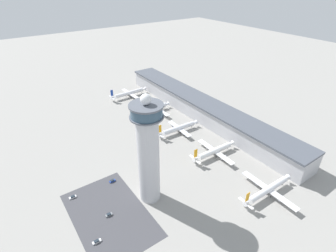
# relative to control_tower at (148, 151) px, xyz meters

# --- Properties ---
(ground_plane) EXTENTS (1000.00, 1000.00, 0.00)m
(ground_plane) POSITION_rel_control_tower_xyz_m (-62.23, 27.69, -35.77)
(ground_plane) COLOR gray
(terminal_building) EXTENTS (222.81, 25.00, 17.94)m
(terminal_building) POSITION_rel_control_tower_xyz_m (-62.23, 97.69, -26.70)
(terminal_building) COLOR #B2B2B7
(terminal_building) RESTS_ON ground
(control_tower) EXTENTS (18.48, 18.48, 70.89)m
(control_tower) POSITION_rel_control_tower_xyz_m (0.00, 0.00, 0.00)
(control_tower) COLOR #BCBCC1
(control_tower) RESTS_ON ground
(parking_lot_surface) EXTENTS (64.00, 40.00, 0.01)m
(parking_lot_surface) POSITION_rel_control_tower_xyz_m (-1.48, -27.35, -35.76)
(parking_lot_surface) COLOR #424247
(parking_lot_surface) RESTS_ON ground
(airplane_gate_alpha) EXTENTS (32.15, 44.56, 13.59)m
(airplane_gate_alpha) POSITION_rel_control_tower_xyz_m (-145.54, 61.78, -31.27)
(airplane_gate_alpha) COLOR white
(airplane_gate_alpha) RESTS_ON ground
(airplane_gate_bravo) EXTENTS (39.98, 34.50, 13.40)m
(airplane_gate_bravo) POSITION_rel_control_tower_xyz_m (-96.88, 66.22, -31.61)
(airplane_gate_bravo) COLOR silver
(airplane_gate_bravo) RESTS_ON ground
(airplane_gate_charlie) EXTENTS (31.12, 40.82, 13.25)m
(airplane_gate_charlie) POSITION_rel_control_tower_xyz_m (-51.53, 61.31, -31.54)
(airplane_gate_charlie) COLOR silver
(airplane_gate_charlie) RESTS_ON ground
(airplane_gate_delta) EXTENTS (38.12, 40.42, 13.34)m
(airplane_gate_delta) POSITION_rel_control_tower_xyz_m (-8.19, 63.43, -31.51)
(airplane_gate_delta) COLOR white
(airplane_gate_delta) RESTS_ON ground
(airplane_gate_echo) EXTENTS (41.22, 42.78, 12.77)m
(airplane_gate_echo) POSITION_rel_control_tower_xyz_m (41.78, 62.00, -31.28)
(airplane_gate_echo) COLOR white
(airplane_gate_echo) RESTS_ON ground
(service_truck_catering) EXTENTS (7.67, 4.90, 2.77)m
(service_truck_catering) POSITION_rel_control_tower_xyz_m (-61.09, 62.30, -34.81)
(service_truck_catering) COLOR black
(service_truck_catering) RESTS_ON ground
(service_truck_fuel) EXTENTS (4.58, 6.25, 3.10)m
(service_truck_fuel) POSITION_rel_control_tower_xyz_m (-54.60, 31.15, -34.69)
(service_truck_fuel) COLOR black
(service_truck_fuel) RESTS_ON ground
(car_black_suv) EXTENTS (1.95, 4.83, 1.44)m
(car_black_suv) POSITION_rel_control_tower_xyz_m (11.67, -40.55, -35.21)
(car_black_suv) COLOR black
(car_black_suv) RESTS_ON ground
(car_navy_sedan) EXTENTS (1.95, 4.26, 1.52)m
(car_navy_sedan) POSITION_rel_control_tower_xyz_m (-26.65, -14.00, -35.18)
(car_navy_sedan) COLOR black
(car_navy_sedan) RESTS_ON ground
(car_blue_compact) EXTENTS (2.03, 4.14, 1.49)m
(car_blue_compact) POSITION_rel_control_tower_xyz_m (-1.08, -27.92, -35.19)
(car_blue_compact) COLOR black
(car_blue_compact) RESTS_ON ground
(car_grey_coupe) EXTENTS (2.02, 4.66, 1.39)m
(car_grey_coupe) POSITION_rel_control_tower_xyz_m (-27.35, -40.86, -35.23)
(car_grey_coupe) COLOR black
(car_grey_coupe) RESTS_ON ground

